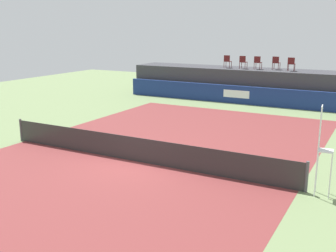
# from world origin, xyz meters

# --- Properties ---
(ground_plane) EXTENTS (48.00, 48.00, 0.00)m
(ground_plane) POSITION_xyz_m (0.00, 3.00, 0.00)
(ground_plane) COLOR #6B7F51
(court_inner) EXTENTS (12.00, 22.00, 0.00)m
(court_inner) POSITION_xyz_m (0.00, 0.00, 0.00)
(court_inner) COLOR maroon
(court_inner) RESTS_ON ground
(sponsor_wall) EXTENTS (18.00, 0.22, 1.20)m
(sponsor_wall) POSITION_xyz_m (-0.00, 13.50, 0.60)
(sponsor_wall) COLOR navy
(sponsor_wall) RESTS_ON ground
(spectator_platform) EXTENTS (18.00, 2.80, 2.20)m
(spectator_platform) POSITION_xyz_m (0.00, 15.30, 1.10)
(spectator_platform) COLOR #38383D
(spectator_platform) RESTS_ON ground
(spectator_chair_far_left) EXTENTS (0.44, 0.44, 0.89)m
(spectator_chair_far_left) POSITION_xyz_m (-2.05, 15.01, 2.69)
(spectator_chair_far_left) COLOR #561919
(spectator_chair_far_left) RESTS_ON spectator_platform
(spectator_chair_left) EXTENTS (0.45, 0.45, 0.89)m
(spectator_chair_left) POSITION_xyz_m (-0.88, 14.93, 2.69)
(spectator_chair_left) COLOR #561919
(spectator_chair_left) RESTS_ON spectator_platform
(spectator_chair_center) EXTENTS (0.45, 0.45, 0.89)m
(spectator_chair_center) POSITION_xyz_m (0.12, 15.02, 2.69)
(spectator_chair_center) COLOR #561919
(spectator_chair_center) RESTS_ON spectator_platform
(spectator_chair_right) EXTENTS (0.46, 0.46, 0.89)m
(spectator_chair_right) POSITION_xyz_m (1.28, 15.38, 2.69)
(spectator_chair_right) COLOR #561919
(spectator_chair_right) RESTS_ON spectator_platform
(spectator_chair_far_right) EXTENTS (0.47, 0.47, 0.89)m
(spectator_chair_far_right) POSITION_xyz_m (2.38, 14.96, 2.69)
(spectator_chair_far_right) COLOR #561919
(spectator_chair_far_right) RESTS_ON spectator_platform
(umpire_chair) EXTENTS (0.48, 0.48, 2.76)m
(umpire_chair) POSITION_xyz_m (6.56, -0.01, 1.59)
(umpire_chair) COLOR white
(umpire_chair) RESTS_ON ground
(tennis_net) EXTENTS (12.40, 0.02, 0.95)m
(tennis_net) POSITION_xyz_m (0.00, 0.00, 0.47)
(tennis_net) COLOR #2D2D2D
(tennis_net) RESTS_ON ground
(net_post_near) EXTENTS (0.10, 0.10, 1.00)m
(net_post_near) POSITION_xyz_m (-6.20, 0.00, 0.50)
(net_post_near) COLOR #4C4C51
(net_post_near) RESTS_ON ground
(net_post_far) EXTENTS (0.10, 0.10, 1.00)m
(net_post_far) POSITION_xyz_m (6.20, 0.00, 0.50)
(net_post_far) COLOR #4C4C51
(net_post_far) RESTS_ON ground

